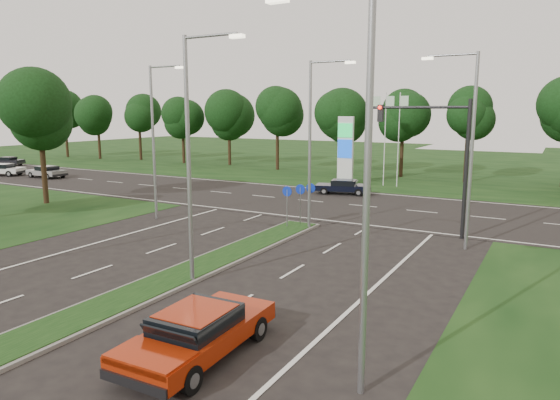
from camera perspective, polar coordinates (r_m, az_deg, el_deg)
The scene contains 19 objects.
ground at distance 16.23m, azimuth -26.26°, elevation -14.14°, with size 160.00×160.00×0.00m, color black.
verge_far at distance 64.63m, azimuth 18.12°, elevation 3.87°, with size 160.00×50.00×0.02m, color black.
cross_road at distance 35.03m, azimuth 7.92°, elevation -0.54°, with size 160.00×12.00×0.02m, color black.
median_kerb at distance 18.53m, azimuth -15.91°, elevation -10.26°, with size 2.00×26.00×0.12m, color slate.
streetlight_median_near at distance 18.26m, azimuth -9.97°, elevation 5.84°, with size 2.53×0.22×9.00m.
streetlight_median_far at distance 26.74m, azimuth 3.82°, elevation 7.24°, with size 2.53×0.22×9.00m.
streetlight_left_far at distance 30.40m, azimuth -14.04°, elevation 7.30°, with size 2.53×0.22×9.00m.
streetlight_right_far at distance 24.41m, azimuth 20.67°, elevation 6.37°, with size 2.53×0.22×9.00m.
streetlight_right_near at distance 10.84m, azimuth 8.95°, elevation 3.10°, with size 2.53×0.22×9.00m.
traffic_signal at distance 26.68m, azimuth 17.86°, elevation 5.87°, with size 5.10×0.42×7.00m.
median_signs at distance 27.90m, azimuth 2.25°, elevation 0.42°, with size 1.16×1.76×2.38m.
gas_pylon at distance 44.37m, azimuth 7.78°, elevation 5.83°, with size 5.80×1.26×8.00m.
tree_left_far at distance 37.58m, azimuth -25.02°, elevation 8.71°, with size 5.20×5.20×8.86m.
treeline_far at distance 49.61m, azimuth 15.13°, elevation 10.22°, with size 6.00×6.00×9.90m.
red_sedan at distance 13.65m, azimuth -9.32°, elevation -14.58°, with size 2.15×4.87×1.32m.
navy_sedan at distance 39.38m, azimuth 7.20°, elevation 1.55°, with size 4.46×2.66×1.15m.
far_car_a at distance 53.99m, azimuth -25.11°, elevation 2.97°, with size 4.07×1.80×1.17m.
far_car_b at distance 57.83m, azimuth -29.22°, elevation 3.08°, with size 4.62×3.36×1.22m.
far_car_c at distance 68.34m, azimuth -28.74°, elevation 3.93°, with size 4.06×2.80×1.08m.
Camera 1 is at (12.55, -8.08, 6.36)m, focal length 32.00 mm.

